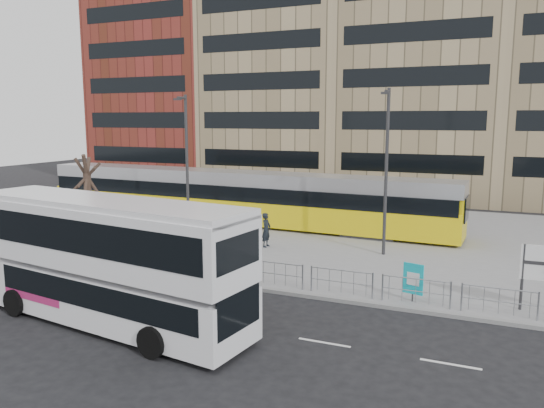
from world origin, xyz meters
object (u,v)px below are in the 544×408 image
at_px(traffic_light_west, 194,232).
at_px(lamp_post_east, 386,166).
at_px(double_decker_bus, 107,257).
at_px(lamp_post_west, 186,160).
at_px(ad_panel, 413,279).
at_px(pedestrian, 266,230).
at_px(bare_tree, 86,152).
at_px(tram, 234,197).

relative_size(traffic_light_west, lamp_post_east, 0.35).
height_order(double_decker_bus, lamp_post_west, lamp_post_west).
xyz_separation_m(double_decker_bus, ad_panel, (9.84, 6.27, -1.41)).
xyz_separation_m(traffic_light_west, lamp_post_east, (7.56, 6.82, 2.79)).
xyz_separation_m(pedestrian, lamp_post_east, (6.48, 0.86, 3.79)).
height_order(traffic_light_west, lamp_post_west, lamp_post_west).
distance_m(double_decker_bus, lamp_post_east, 15.28).
distance_m(double_decker_bus, lamp_post_west, 14.17).
bearing_deg(traffic_light_west, bare_tree, 149.47).
distance_m(pedestrian, lamp_post_west, 6.80).
bearing_deg(pedestrian, bare_tree, 108.14).
relative_size(double_decker_bus, tram, 0.38).
distance_m(pedestrian, lamp_post_east, 7.56).
relative_size(tram, ad_panel, 19.73).
bearing_deg(pedestrian, double_decker_bus, 179.25).
distance_m(tram, pedestrian, 7.63).
bearing_deg(bare_tree, ad_panel, -9.68).
distance_m(ad_panel, lamp_post_east, 8.34).
relative_size(pedestrian, bare_tree, 0.27).
height_order(pedestrian, bare_tree, bare_tree).
bearing_deg(double_decker_bus, lamp_post_west, 118.19).
bearing_deg(ad_panel, tram, 154.27).
xyz_separation_m(tram, pedestrian, (4.98, -5.72, -0.84)).
relative_size(double_decker_bus, lamp_post_west, 1.35).
bearing_deg(pedestrian, traffic_light_west, 172.75).
relative_size(pedestrian, lamp_post_west, 0.23).
bearing_deg(lamp_post_west, double_decker_bus, -69.68).
height_order(ad_panel, bare_tree, bare_tree).
bearing_deg(tram, ad_panel, -37.87).
height_order(ad_panel, lamp_post_east, lamp_post_east).
height_order(traffic_light_west, lamp_post_east, lamp_post_east).
xyz_separation_m(double_decker_bus, traffic_light_west, (-0.28, 6.38, -0.34)).
bearing_deg(lamp_post_west, bare_tree, -142.47).
xyz_separation_m(ad_panel, pedestrian, (-9.04, 6.08, 0.06)).
height_order(pedestrian, lamp_post_west, lamp_post_west).
distance_m(tram, lamp_post_east, 12.80).
height_order(ad_panel, pedestrian, pedestrian).
distance_m(traffic_light_west, lamp_post_east, 10.56).
height_order(tram, lamp_post_west, lamp_post_west).
relative_size(ad_panel, lamp_post_west, 0.18).
bearing_deg(tram, traffic_light_west, -69.31).
bearing_deg(lamp_post_east, traffic_light_west, -137.92).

